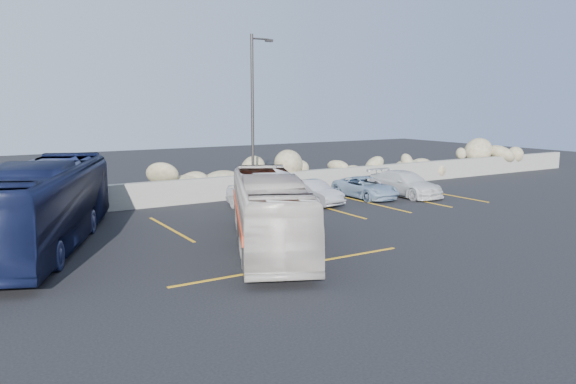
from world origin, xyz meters
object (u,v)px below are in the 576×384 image
vintage_bus (269,212)px  car_b (313,192)px  car_d (366,188)px  car_c (405,184)px  tour_coach (42,205)px  lamppost (254,116)px  car_a (259,196)px

vintage_bus → car_b: vintage_bus is taller
car_d → car_c: bearing=-14.7°
car_d → vintage_bus: bearing=-146.6°
car_c → car_d: 2.29m
car_b → car_d: 3.36m
car_b → car_c: (5.58, -0.48, 0.07)m
car_b → car_d: bearing=-4.4°
tour_coach → lamppost: bearing=41.1°
vintage_bus → car_d: (9.29, 6.30, -0.71)m
vintage_bus → car_b: size_ratio=2.57×
lamppost → tour_coach: size_ratio=0.75×
tour_coach → car_b: (12.49, 2.30, -0.91)m
tour_coach → car_c: 18.19m
car_c → car_b: bearing=174.0°
vintage_bus → lamppost: bearing=90.1°
lamppost → car_d: 7.23m
vintage_bus → car_b: (5.93, 6.22, -0.68)m
vintage_bus → car_c: (11.51, 5.74, -0.61)m
car_b → car_c: bearing=-10.5°
vintage_bus → tour_coach: bearing=173.3°
vintage_bus → tour_coach: 7.65m
car_d → tour_coach: bearing=-172.2°
lamppost → car_c: (8.36, -1.32, -3.64)m
car_a → car_d: 6.42m
lamppost → car_b: bearing=-16.9°
lamppost → car_a: (-0.28, -0.97, -3.60)m
vintage_bus → car_a: 6.75m
car_a → car_d: size_ratio=1.04×
lamppost → car_c: 9.21m
lamppost → car_c: size_ratio=1.77×
lamppost → car_d: lamppost is taller
car_c → car_d: bearing=165.0°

